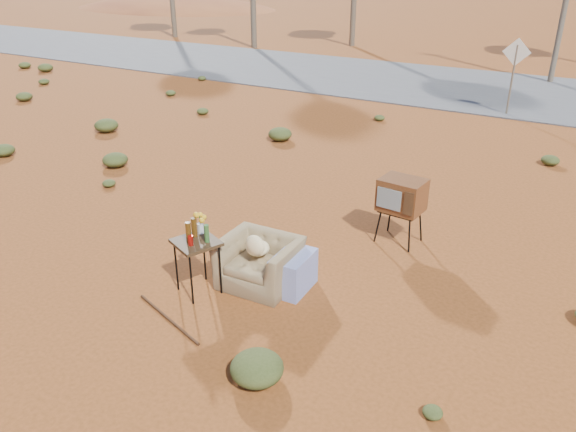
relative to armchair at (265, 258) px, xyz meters
The scene contains 9 objects.
ground 0.76m from the armchair, 123.31° to the right, with size 140.00×140.00×0.00m, color brown.
highway 14.49m from the armchair, 91.35° to the left, with size 140.00×7.00×0.04m, color #565659.
dirt_mound 45.19m from the armchair, 132.18° to the left, with size 26.00×18.00×2.00m, color #9F5726.
armchair is the anchor object (origin of this frame).
tv_unit 2.55m from the armchair, 62.01° to the left, with size 0.74×0.62×1.10m.
side_table 1.01m from the armchair, 141.58° to the right, with size 0.73×0.73×1.12m.
rusty_bar 1.58m from the armchair, 114.79° to the right, with size 0.04×0.04×1.43m, color #472613.
road_sign 11.59m from the armchair, 84.24° to the left, with size 0.78×0.06×2.19m.
scrub_patch 4.07m from the armchair, 106.69° to the left, with size 17.49×8.07×0.33m.
Camera 1 is at (4.10, -5.31, 4.36)m, focal length 35.00 mm.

